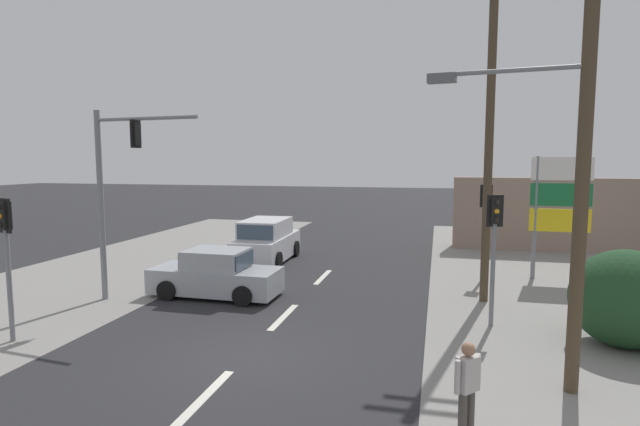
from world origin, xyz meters
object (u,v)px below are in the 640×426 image
Objects in this scene: pedestal_signal_left_kerb at (6,245)px; shopping_plaza_sign at (561,201)px; pedestal_signal_right_kerb at (494,238)px; suv_oncoming_mid at (267,242)px; pedestal_signal_far_median at (485,216)px; utility_pole_foreground_right at (575,151)px; sedan_oncoming_near at (216,275)px; traffic_signal_mast at (114,181)px; utility_pole_midground_right at (490,125)px; pedestrian_at_kerb at (467,385)px.

shopping_plaza_sign is at bearing 34.52° from pedestal_signal_left_kerb.
pedestal_signal_right_kerb and pedestal_signal_left_kerb have the same top height.
suv_oncoming_mid is at bearing 75.10° from pedestal_signal_left_kerb.
pedestal_signal_far_median is (11.86, 9.43, 0.00)m from pedestal_signal_left_kerb.
sedan_oncoming_near is (-9.48, 4.72, -3.93)m from utility_pole_foreground_right.
traffic_signal_mast reaches higher than sedan_oncoming_near.
pedestal_signal_far_median is (0.26, 5.51, 0.00)m from pedestal_signal_right_kerb.
utility_pole_midground_right is at bearing 28.73° from pedestal_signal_left_kerb.
utility_pole_midground_right is 10.83m from suv_oncoming_mid.
pedestal_signal_left_kerb is at bearing -95.13° from traffic_signal_mast.
suv_oncoming_mid is 1.07× the size of sedan_oncoming_near.
sedan_oncoming_near is (3.10, 5.01, -1.71)m from pedestal_signal_left_kerb.
pedestal_signal_far_median reaches higher than pedestrian_at_kerb.
traffic_signal_mast is (-11.28, -2.63, -1.70)m from utility_pole_midground_right.
shopping_plaza_sign is 11.89m from suv_oncoming_mid.
traffic_signal_mast is 12.93m from pedestal_signal_far_median.
utility_pole_foreground_right reaches higher than pedestal_signal_left_kerb.
shopping_plaza_sign is at bearing 23.77° from traffic_signal_mast.
shopping_plaza_sign is 2.82× the size of pedestrian_at_kerb.
pedestrian_at_kerb is (10.33, -5.67, -2.91)m from traffic_signal_mast.
utility_pole_foreground_right is 2.41× the size of pedestal_signal_left_kerb.
sedan_oncoming_near is at bearing 153.55° from utility_pole_foreground_right.
pedestal_signal_left_kerb is at bearing -141.52° from pedestal_signal_far_median.
suv_oncoming_mid is at bearing 171.99° from pedestal_signal_far_median.
sedan_oncoming_near is (0.25, -5.69, -0.18)m from suv_oncoming_mid.
pedestal_signal_far_median is 0.78× the size of suv_oncoming_mid.
shopping_plaza_sign is (2.91, 3.62, -2.55)m from utility_pole_midground_right.
pedestal_signal_left_kerb is at bearing -121.71° from sedan_oncoming_near.
suv_oncoming_mid is at bearing 153.72° from utility_pole_midground_right.
sedan_oncoming_near is 10.27m from pedestrian_at_kerb.
traffic_signal_mast is 3.68× the size of pedestrian_at_kerb.
shopping_plaza_sign is at bearing 23.54° from sedan_oncoming_near.
pedestal_signal_far_median is 11.52m from pedestrian_at_kerb.
pedestal_signal_far_median is at bearing 94.49° from utility_pole_foreground_right.
suv_oncoming_mid is at bearing 92.52° from sedan_oncoming_near.
suv_oncoming_mid is 2.80× the size of pedestrian_at_kerb.
utility_pole_foreground_right is 2.01× the size of sedan_oncoming_near.
pedestrian_at_kerb is at bearing -96.02° from pedestal_signal_far_median.
pedestal_signal_left_kerb and pedestal_signal_far_median have the same top height.
pedestal_signal_left_kerb is 6.14m from sedan_oncoming_near.
pedestal_signal_far_median is at bearing 83.98° from pedestrian_at_kerb.
pedestal_signal_left_kerb is (-12.58, -0.30, -2.22)m from utility_pole_foreground_right.
pedestrian_at_kerb is at bearing -42.52° from sedan_oncoming_near.
traffic_signal_mast is at bearing -109.85° from suv_oncoming_mid.
suv_oncoming_mid is at bearing 70.15° from traffic_signal_mast.
traffic_signal_mast reaches higher than pedestal_signal_left_kerb.
sedan_oncoming_near is (-11.43, -4.98, -2.28)m from shopping_plaza_sign.
pedestal_signal_right_kerb is 1.00× the size of pedestal_signal_left_kerb.
utility_pole_midground_right reaches higher than traffic_signal_mast.
pedestrian_at_kerb is at bearing -107.96° from shopping_plaza_sign.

